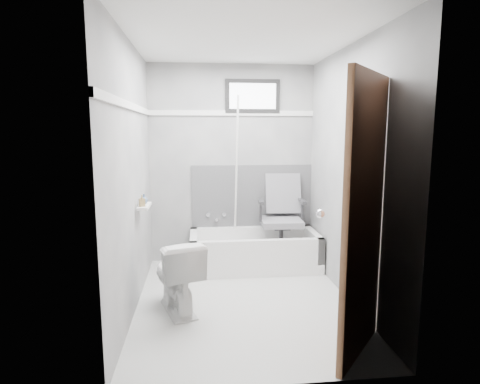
{
  "coord_description": "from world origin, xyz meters",
  "views": [
    {
      "loc": [
        -0.42,
        -3.61,
        1.61
      ],
      "look_at": [
        0.0,
        0.35,
        1.0
      ],
      "focal_mm": 30.0,
      "sensor_mm": 36.0,
      "label": 1
    }
  ],
  "objects": [
    {
      "name": "backerboard",
      "position": [
        0.25,
        1.29,
        0.8
      ],
      "size": [
        1.5,
        0.02,
        0.78
      ],
      "primitive_type": "cube",
      "color": "#4C4C4F",
      "rests_on": "wall_back"
    },
    {
      "name": "wall_left",
      "position": [
        -1.0,
        0.0,
        1.2
      ],
      "size": [
        0.02,
        2.6,
        2.4
      ],
      "primitive_type": "cube",
      "color": "slate",
      "rests_on": "floor"
    },
    {
      "name": "shelf",
      "position": [
        -0.93,
        0.22,
        0.9
      ],
      "size": [
        0.1,
        0.32,
        0.02
      ],
      "primitive_type": "cube",
      "color": "white",
      "rests_on": "wall_left"
    },
    {
      "name": "wall_back",
      "position": [
        0.0,
        1.3,
        1.2
      ],
      "size": [
        2.0,
        0.02,
        2.4
      ],
      "primitive_type": "cube",
      "color": "slate",
      "rests_on": "floor"
    },
    {
      "name": "trim_back",
      "position": [
        0.0,
        1.29,
        1.82
      ],
      "size": [
        2.0,
        0.02,
        0.06
      ],
      "primitive_type": "cube",
      "color": "white",
      "rests_on": "wall_back"
    },
    {
      "name": "wall_right",
      "position": [
        1.0,
        0.0,
        1.2
      ],
      "size": [
        0.02,
        2.6,
        2.4
      ],
      "primitive_type": "cube",
      "color": "slate",
      "rests_on": "floor"
    },
    {
      "name": "door",
      "position": [
        0.98,
        -1.28,
        1.0
      ],
      "size": [
        0.78,
        0.78,
        2.0
      ],
      "primitive_type": null,
      "color": "brown",
      "rests_on": "floor"
    },
    {
      "name": "bathtub",
      "position": [
        0.23,
        0.93,
        0.21
      ],
      "size": [
        1.5,
        0.7,
        0.42
      ],
      "primitive_type": null,
      "color": "white",
      "rests_on": "floor"
    },
    {
      "name": "toilet",
      "position": [
        -0.62,
        -0.14,
        0.33
      ],
      "size": [
        0.57,
        0.76,
        0.66
      ],
      "primitive_type": "imported",
      "rotation": [
        0.0,
        0.0,
        3.46
      ],
      "color": "white",
      "rests_on": "floor"
    },
    {
      "name": "office_chair",
      "position": [
        0.56,
        0.98,
        0.61
      ],
      "size": [
        0.59,
        0.59,
        0.97
      ],
      "primitive_type": null,
      "rotation": [
        0.0,
        0.0,
        -0.05
      ],
      "color": "slate",
      "rests_on": "bathtub"
    },
    {
      "name": "faucet",
      "position": [
        -0.2,
        1.27,
        0.55
      ],
      "size": [
        0.26,
        0.1,
        0.16
      ],
      "primitive_type": null,
      "color": "silver",
      "rests_on": "wall_back"
    },
    {
      "name": "wall_front",
      "position": [
        0.0,
        -1.3,
        1.2
      ],
      "size": [
        2.0,
        0.02,
        2.4
      ],
      "primitive_type": "cube",
      "color": "slate",
      "rests_on": "floor"
    },
    {
      "name": "soap_bottle_a",
      "position": [
        -0.94,
        0.14,
        0.97
      ],
      "size": [
        0.07,
        0.07,
        0.11
      ],
      "primitive_type": "imported",
      "rotation": [
        0.0,
        0.0,
        0.42
      ],
      "color": "olive",
      "rests_on": "shelf"
    },
    {
      "name": "pole",
      "position": [
        0.03,
        1.06,
        1.05
      ],
      "size": [
        0.02,
        0.5,
        1.9
      ],
      "primitive_type": "cylinder",
      "rotation": [
        0.25,
        0.0,
        0.0
      ],
      "color": "white",
      "rests_on": "bathtub"
    },
    {
      "name": "soap_bottle_b",
      "position": [
        -0.94,
        0.28,
        0.96
      ],
      "size": [
        0.1,
        0.1,
        0.1
      ],
      "primitive_type": "imported",
      "rotation": [
        0.0,
        0.0,
        0.74
      ],
      "color": "#486285",
      "rests_on": "shelf"
    },
    {
      "name": "floor",
      "position": [
        0.0,
        0.0,
        0.0
      ],
      "size": [
        2.6,
        2.6,
        0.0
      ],
      "primitive_type": "plane",
      "color": "silver",
      "rests_on": "ground"
    },
    {
      "name": "trim_left",
      "position": [
        -0.99,
        0.0,
        1.82
      ],
      "size": [
        0.02,
        2.6,
        0.06
      ],
      "primitive_type": "cube",
      "color": "white",
      "rests_on": "wall_left"
    },
    {
      "name": "ceiling",
      "position": [
        0.0,
        0.0,
        2.4
      ],
      "size": [
        2.6,
        2.6,
        0.0
      ],
      "primitive_type": "plane",
      "rotation": [
        3.14,
        0.0,
        0.0
      ],
      "color": "silver",
      "rests_on": "floor"
    },
    {
      "name": "window",
      "position": [
        0.25,
        1.29,
        2.02
      ],
      "size": [
        0.66,
        0.04,
        0.4
      ],
      "primitive_type": null,
      "color": "black",
      "rests_on": "wall_back"
    }
  ]
}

